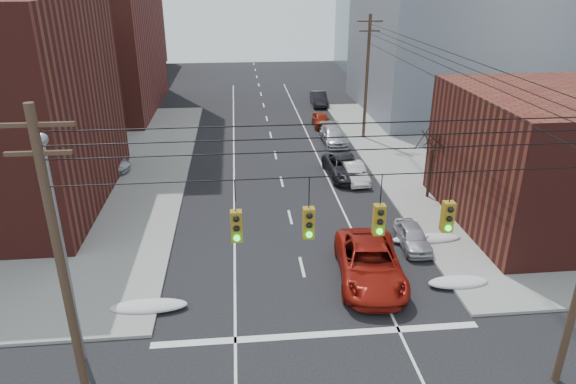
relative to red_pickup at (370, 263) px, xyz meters
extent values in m
cube|color=#511D18|center=(-29.19, 63.50, 5.08)|extent=(22.00, 18.00, 12.00)
cylinder|color=#473323|center=(-11.69, -7.50, 4.58)|extent=(0.28, 0.28, 11.00)
cube|color=#473323|center=(-11.69, -7.50, 9.48)|extent=(2.20, 0.12, 0.12)
cube|color=#473323|center=(-11.69, -7.50, 8.68)|extent=(1.80, 0.12, 0.12)
cylinder|color=#473323|center=(5.31, 23.50, 4.58)|extent=(0.28, 0.28, 11.00)
cube|color=#473323|center=(5.31, 23.50, 9.48)|extent=(2.20, 0.12, 0.12)
cube|color=#473323|center=(5.31, 23.50, 8.68)|extent=(1.80, 0.12, 0.12)
cylinder|color=black|center=(-3.19, -7.50, 7.68)|extent=(17.00, 0.04, 0.04)
cylinder|color=black|center=(-6.39, -7.50, 7.18)|extent=(0.03, 0.03, 1.00)
cube|color=olive|center=(-6.39, -7.50, 6.18)|extent=(0.35, 0.30, 1.00)
sphere|color=black|center=(-6.39, -7.67, 6.50)|extent=(0.20, 0.20, 0.20)
sphere|color=black|center=(-6.39, -7.67, 6.18)|extent=(0.20, 0.20, 0.20)
sphere|color=#0CE526|center=(-6.39, -7.67, 5.86)|extent=(0.20, 0.20, 0.20)
cylinder|color=black|center=(-4.19, -7.50, 7.18)|extent=(0.03, 0.03, 1.00)
cube|color=olive|center=(-4.19, -7.50, 6.18)|extent=(0.35, 0.30, 1.00)
sphere|color=black|center=(-4.19, -7.67, 6.50)|extent=(0.20, 0.20, 0.20)
sphere|color=black|center=(-4.19, -7.67, 6.18)|extent=(0.20, 0.20, 0.20)
sphere|color=#0CE526|center=(-4.19, -7.67, 5.86)|extent=(0.20, 0.20, 0.20)
cylinder|color=black|center=(-1.99, -7.50, 7.18)|extent=(0.03, 0.03, 1.00)
cube|color=olive|center=(-1.99, -7.50, 6.18)|extent=(0.35, 0.30, 1.00)
sphere|color=black|center=(-1.99, -7.67, 6.50)|extent=(0.20, 0.20, 0.20)
sphere|color=black|center=(-1.99, -7.67, 6.18)|extent=(0.20, 0.20, 0.20)
sphere|color=#0CE526|center=(-1.99, -7.67, 5.86)|extent=(0.20, 0.20, 0.20)
cylinder|color=black|center=(0.21, -7.50, 7.18)|extent=(0.03, 0.03, 1.00)
cube|color=olive|center=(0.21, -7.50, 6.18)|extent=(0.35, 0.30, 1.00)
sphere|color=black|center=(0.21, -7.67, 6.50)|extent=(0.20, 0.20, 0.20)
sphere|color=black|center=(0.21, -7.67, 6.18)|extent=(0.20, 0.20, 0.20)
sphere|color=#0CE526|center=(0.21, -7.67, 5.86)|extent=(0.20, 0.20, 0.20)
cylinder|color=gray|center=(-12.69, -4.50, 3.58)|extent=(0.18, 0.18, 9.00)
sphere|color=gray|center=(-12.69, -4.50, 8.18)|extent=(0.44, 0.44, 0.44)
cylinder|color=black|center=(6.41, 9.50, 0.83)|extent=(0.20, 0.20, 3.50)
cylinder|color=black|center=(6.80, 9.62, 3.15)|extent=(0.27, 0.82, 1.19)
cylinder|color=black|center=(6.64, 10.07, 3.24)|extent=(1.17, 0.54, 1.38)
cylinder|color=black|center=(5.99, 10.24, 3.27)|extent=(1.44, 1.00, 1.48)
cylinder|color=black|center=(6.02, 9.56, 3.15)|extent=(0.17, 0.84, 1.19)
cylinder|color=black|center=(5.96, 9.08, 3.24)|extent=(0.82, 0.99, 1.40)
cylinder|color=black|center=(6.48, 8.65, 3.27)|extent=(1.74, 0.21, 1.43)
cylinder|color=black|center=(6.75, 9.27, 3.15)|extent=(0.48, 0.73, 1.20)
ellipsoid|color=silver|center=(-10.59, -1.50, -0.71)|extent=(3.50, 1.08, 0.42)
ellipsoid|color=silver|center=(4.21, -1.00, -0.71)|extent=(3.00, 1.08, 0.42)
ellipsoid|color=silver|center=(4.21, 3.50, -0.71)|extent=(4.00, 1.08, 0.42)
imported|color=maroon|center=(0.00, 0.00, 0.00)|extent=(3.72, 6.90, 1.84)
imported|color=silver|center=(3.21, 3.06, -0.29)|extent=(1.58, 3.75, 1.27)
imported|color=white|center=(2.14, 13.12, -0.26)|extent=(1.62, 4.11, 1.33)
imported|color=black|center=(1.61, 14.05, -0.16)|extent=(2.86, 5.61, 1.52)
imported|color=#B7B8BC|center=(2.30, 22.30, -0.19)|extent=(2.13, 5.06, 1.46)
imported|color=maroon|center=(2.07, 28.00, -0.24)|extent=(1.69, 4.03, 1.36)
imported|color=black|center=(3.21, 36.81, -0.13)|extent=(1.81, 4.82, 1.57)
imported|color=silver|center=(-17.79, 15.49, 0.01)|extent=(4.88, 2.18, 1.56)
imported|color=#9F9FA3|center=(-16.82, 16.49, -0.13)|extent=(4.88, 2.75, 1.29)
imported|color=#9F9FA3|center=(-19.64, 17.58, -0.06)|extent=(4.24, 1.81, 1.43)
camera|label=1|loc=(-6.21, -21.43, 13.20)|focal=32.00mm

